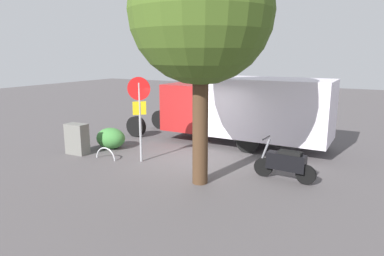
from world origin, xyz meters
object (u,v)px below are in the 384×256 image
(stop_sign, at_px, (139,106))
(bike_rack_hoop, at_px, (106,159))
(box_truck_near, at_px, (243,107))
(motorcycle, at_px, (286,163))
(street_tree, at_px, (201,13))
(utility_cabinet, at_px, (77,139))

(stop_sign, xyz_separation_m, bike_rack_hoop, (1.23, 0.39, -1.89))
(box_truck_near, xyz_separation_m, motorcycle, (-2.53, 3.22, -1.01))
(motorcycle, distance_m, bike_rack_hoop, 6.05)
(box_truck_near, relative_size, bike_rack_hoop, 9.88)
(bike_rack_hoop, bearing_deg, motorcycle, -171.23)
(stop_sign, xyz_separation_m, street_tree, (-2.67, 0.81, 2.71))
(street_tree, bearing_deg, bike_rack_hoop, -6.23)
(motorcycle, xyz_separation_m, utility_cabinet, (7.32, 0.89, 0.04))
(box_truck_near, distance_m, bike_rack_hoop, 5.58)
(street_tree, height_order, utility_cabinet, street_tree)
(motorcycle, bearing_deg, utility_cabinet, 11.24)
(street_tree, bearing_deg, utility_cabinet, -4.95)
(stop_sign, bearing_deg, utility_cabinet, 7.87)
(utility_cabinet, distance_m, bike_rack_hoop, 1.47)
(bike_rack_hoop, bearing_deg, utility_cabinet, -1.24)
(box_truck_near, bearing_deg, stop_sign, 60.29)
(utility_cabinet, relative_size, bike_rack_hoop, 1.31)
(box_truck_near, height_order, bike_rack_hoop, box_truck_near)
(box_truck_near, distance_m, utility_cabinet, 6.38)
(motorcycle, relative_size, utility_cabinet, 1.63)
(motorcycle, height_order, street_tree, street_tree)
(utility_cabinet, bearing_deg, stop_sign, -172.13)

